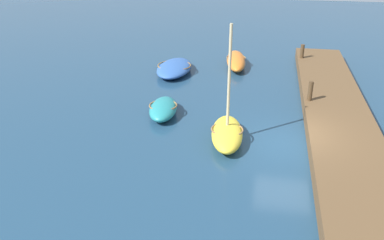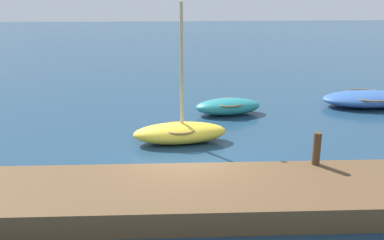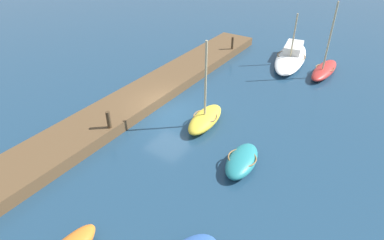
# 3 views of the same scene
# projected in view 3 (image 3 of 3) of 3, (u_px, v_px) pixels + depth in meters

# --- Properties ---
(ground_plane) EXTENTS (84.00, 84.00, 0.00)m
(ground_plane) POSITION_uv_depth(u_px,v_px,m) (168.00, 113.00, 19.91)
(ground_plane) COLOR navy
(dock_platform) EXTENTS (27.73, 2.96, 0.65)m
(dock_platform) POSITION_uv_depth(u_px,v_px,m) (139.00, 98.00, 20.79)
(dock_platform) COLOR brown
(dock_platform) RESTS_ON ground_plane
(rowboat_yellow) EXTENTS (3.51, 1.66, 5.02)m
(rowboat_yellow) POSITION_uv_depth(u_px,v_px,m) (205.00, 118.00, 18.60)
(rowboat_yellow) COLOR gold
(rowboat_yellow) RESTS_ON ground_plane
(dinghy_teal) EXTENTS (2.98, 1.66, 0.68)m
(dinghy_teal) POSITION_uv_depth(u_px,v_px,m) (242.00, 161.00, 15.58)
(dinghy_teal) COLOR teal
(dinghy_teal) RESTS_ON ground_plane
(sailboat_white) EXTENTS (7.78, 3.47, 3.98)m
(sailboat_white) POSITION_uv_depth(u_px,v_px,m) (291.00, 56.00, 26.63)
(sailboat_white) COLOR white
(sailboat_white) RESTS_ON ground_plane
(rowboat_red) EXTENTS (4.46, 1.44, 5.44)m
(rowboat_red) POSITION_uv_depth(u_px,v_px,m) (324.00, 69.00, 24.38)
(rowboat_red) COLOR #B72D28
(rowboat_red) RESTS_ON ground_plane
(mooring_post_west) EXTENTS (0.19, 0.19, 1.01)m
(mooring_post_west) POSITION_uv_depth(u_px,v_px,m) (232.00, 43.00, 27.02)
(mooring_post_west) COLOR #47331E
(mooring_post_west) RESTS_ON dock_platform
(mooring_post_mid_west) EXTENTS (0.23, 0.23, 0.97)m
(mooring_post_mid_west) POSITION_uv_depth(u_px,v_px,m) (109.00, 120.00, 17.18)
(mooring_post_mid_west) COLOR #47331E
(mooring_post_mid_west) RESTS_ON dock_platform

